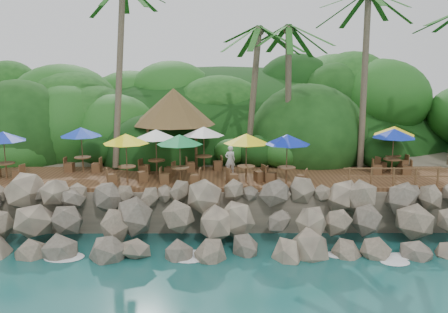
{
  "coord_description": "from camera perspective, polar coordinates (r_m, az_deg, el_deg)",
  "views": [
    {
      "loc": [
        -0.13,
        -18.63,
        8.17
      ],
      "look_at": [
        0.0,
        6.0,
        3.4
      ],
      "focal_mm": 37.31,
      "sensor_mm": 36.0,
      "label": 1
    }
  ],
  "objects": [
    {
      "name": "land_base",
      "position": [
        35.36,
        -0.09,
        -0.66
      ],
      "size": [
        32.0,
        25.2,
        2.1
      ],
      "primitive_type": "cube",
      "color": "gray",
      "rests_on": "ground"
    },
    {
      "name": "dining_clusters",
      "position": [
        24.8,
        -1.91,
        2.22
      ],
      "size": [
        23.64,
        5.54,
        2.54
      ],
      "color": "brown",
      "rests_on": "terrace"
    },
    {
      "name": "jungle_foliage",
      "position": [
        34.61,
        -0.08,
        -2.69
      ],
      "size": [
        44.0,
        16.0,
        12.0
      ],
      "primitive_type": null,
      "color": "#143811",
      "rests_on": "ground"
    },
    {
      "name": "foam_line",
      "position": [
        20.61,
        0.09,
        -12.31
      ],
      "size": [
        25.2,
        0.8,
        0.06
      ],
      "color": "white",
      "rests_on": "ground"
    },
    {
      "name": "seawall",
      "position": [
        21.8,
        0.06,
        -7.83
      ],
      "size": [
        29.0,
        4.0,
        2.3
      ],
      "primitive_type": null,
      "color": "gray",
      "rests_on": "ground"
    },
    {
      "name": "terrace",
      "position": [
        25.35,
        0.0,
        -2.66
      ],
      "size": [
        26.0,
        5.0,
        0.2
      ],
      "primitive_type": "cube",
      "color": "brown",
      "rests_on": "land_base"
    },
    {
      "name": "waiter",
      "position": [
        25.58,
        0.75,
        -0.46
      ],
      "size": [
        0.65,
        0.48,
        1.61
      ],
      "primitive_type": "imported",
      "rotation": [
        0.0,
        0.0,
        3.32
      ],
      "color": "white",
      "rests_on": "terrace"
    },
    {
      "name": "ground",
      "position": [
        20.35,
        0.09,
        -12.72
      ],
      "size": [
        140.0,
        140.0,
        0.0
      ],
      "primitive_type": "plane",
      "color": "#19514F",
      "rests_on": "ground"
    },
    {
      "name": "palms",
      "position": [
        27.57,
        2.3,
        18.61
      ],
      "size": [
        34.45,
        7.13,
        12.84
      ],
      "color": "brown",
      "rests_on": "ground"
    },
    {
      "name": "railing",
      "position": [
        25.04,
        23.61,
        -2.11
      ],
      "size": [
        8.3,
        0.1,
        1.0
      ],
      "color": "brown",
      "rests_on": "terrace"
    },
    {
      "name": "palapa",
      "position": [
        28.46,
        -6.17,
        6.1
      ],
      "size": [
        5.03,
        5.03,
        4.6
      ],
      "color": "brown",
      "rests_on": "ground"
    },
    {
      "name": "jungle_hill",
      "position": [
        42.92,
        -0.12,
        -0.01
      ],
      "size": [
        44.8,
        28.0,
        15.4
      ],
      "primitive_type": "ellipsoid",
      "color": "#143811",
      "rests_on": "ground"
    }
  ]
}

